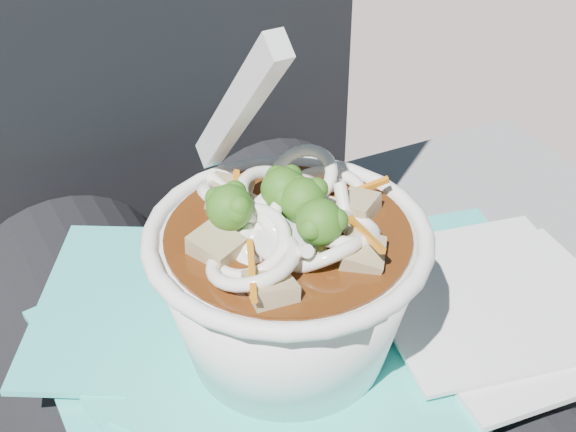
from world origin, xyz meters
TOP-DOWN VIEW (x-y plane):
  - person_body at (-0.00, 0.09)m, footprint 0.34×0.94m
  - plastic_bag at (-0.00, 0.02)m, footprint 0.34×0.31m
  - napkins at (0.11, -0.03)m, footprint 0.16×0.17m
  - udon_bowl at (-0.01, -0.00)m, footprint 0.15×0.16m

SIDE VIEW (x-z plane):
  - person_body at x=0.00m, z-range 0.05..1.03m
  - plastic_bag at x=0.00m, z-range 0.59..0.61m
  - napkins at x=0.11m, z-range 0.61..0.61m
  - udon_bowl at x=-0.01m, z-range 0.56..0.75m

